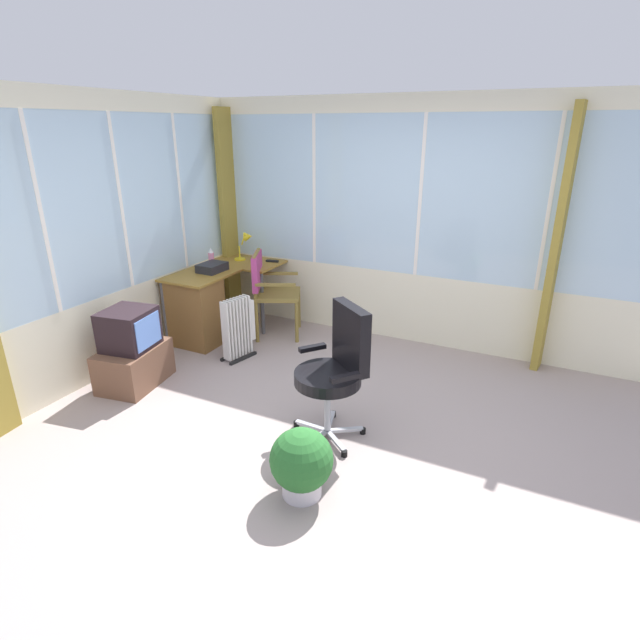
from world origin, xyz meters
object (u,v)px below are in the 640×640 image
(paper_tray, at_px, (212,267))
(potted_plant, at_px, (302,462))
(tv_remote, at_px, (272,261))
(office_chair, at_px, (337,363))
(tv_on_stand, at_px, (133,352))
(spray_bottle, at_px, (211,258))
(space_heater, at_px, (239,328))
(desk_lamp, at_px, (246,242))
(desk, at_px, (199,307))
(wooden_armchair, at_px, (266,283))

(paper_tray, bearing_deg, potted_plant, -132.15)
(tv_remote, distance_m, paper_tray, 0.74)
(paper_tray, xyz_separation_m, office_chair, (-1.20, -2.05, -0.19))
(paper_tray, distance_m, tv_on_stand, 1.36)
(spray_bottle, bearing_deg, potted_plant, -132.75)
(paper_tray, distance_m, space_heater, 0.83)
(desk_lamp, bearing_deg, tv_remote, -88.71)
(desk, bearing_deg, tv_on_stand, -176.00)
(office_chair, xyz_separation_m, tv_on_stand, (-0.07, 2.01, -0.29))
(space_heater, bearing_deg, tv_on_stand, 149.07)
(desk, distance_m, wooden_armchair, 0.78)
(desk, bearing_deg, space_heater, -102.97)
(wooden_armchair, bearing_deg, spray_bottle, 99.79)
(desk, distance_m, space_heater, 0.64)
(desk_lamp, xyz_separation_m, office_chair, (-1.83, -2.01, -0.35))
(tv_remote, distance_m, office_chair, 2.49)
(desk_lamp, height_order, wooden_armchair, desk_lamp)
(desk_lamp, distance_m, spray_bottle, 0.51)
(desk_lamp, bearing_deg, tv_on_stand, -179.95)
(spray_bottle, relative_size, wooden_armchair, 0.22)
(paper_tray, relative_size, space_heater, 0.46)
(office_chair, relative_size, potted_plant, 2.20)
(office_chair, relative_size, tv_on_stand, 1.43)
(potted_plant, bearing_deg, desk_lamp, 39.32)
(tv_on_stand, relative_size, potted_plant, 1.54)
(paper_tray, height_order, space_heater, paper_tray)
(desk_lamp, bearing_deg, paper_tray, 176.92)
(paper_tray, relative_size, office_chair, 0.29)
(desk_lamp, distance_m, tv_remote, 0.40)
(potted_plant, bearing_deg, tv_remote, 34.29)
(wooden_armchair, relative_size, tv_on_stand, 1.32)
(desk_lamp, bearing_deg, desk, 175.27)
(desk_lamp, distance_m, tv_on_stand, 2.01)
(spray_bottle, xyz_separation_m, office_chair, (-1.36, -2.18, -0.25))
(spray_bottle, relative_size, tv_on_stand, 0.30)
(wooden_armchair, bearing_deg, tv_remote, 20.46)
(desk_lamp, height_order, space_heater, desk_lamp)
(tv_remote, bearing_deg, paper_tray, 140.48)
(tv_on_stand, bearing_deg, tv_remote, -10.17)
(paper_tray, bearing_deg, spray_bottle, 38.97)
(tv_remote, height_order, potted_plant, tv_remote)
(tv_remote, bearing_deg, office_chair, -146.59)
(desk, relative_size, tv_remote, 8.82)
(desk_lamp, relative_size, paper_tray, 1.10)
(spray_bottle, bearing_deg, desk_lamp, -19.38)
(tv_on_stand, bearing_deg, wooden_armchair, -17.19)
(spray_bottle, relative_size, space_heater, 0.33)
(wooden_armchair, xyz_separation_m, tv_on_stand, (-1.55, 0.48, -0.29))
(wooden_armchair, distance_m, potted_plant, 2.75)
(paper_tray, bearing_deg, wooden_armchair, -62.07)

